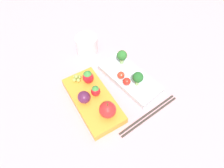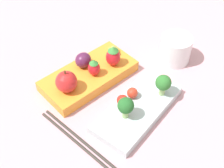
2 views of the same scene
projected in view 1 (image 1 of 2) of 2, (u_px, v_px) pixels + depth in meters
The scene contains 14 objects.
ground_plane at pixel (110, 88), 0.64m from camera, with size 4.00×4.00×0.00m, color #C6939E.
bento_box_savoury at pixel (129, 78), 0.65m from camera, with size 0.21×0.10×0.02m.
bento_box_fruit at pixel (93, 100), 0.60m from camera, with size 0.23×0.14×0.03m.
broccoli_floret_0 at pixel (122, 56), 0.65m from camera, with size 0.03×0.03×0.05m.
broccoli_floret_1 at pixel (138, 78), 0.60m from camera, with size 0.03×0.03×0.05m.
cherry_tomato_0 at pixel (120, 74), 0.63m from camera, with size 0.02×0.02×0.02m.
cherry_tomato_1 at pixel (127, 81), 0.61m from camera, with size 0.02×0.02×0.02m.
apple at pixel (108, 110), 0.53m from camera, with size 0.05×0.05×0.06m.
strawberry_0 at pixel (96, 91), 0.57m from camera, with size 0.03×0.03×0.04m.
strawberry_1 at pixel (88, 77), 0.60m from camera, with size 0.03×0.03×0.05m.
plum at pixel (84, 97), 0.57m from camera, with size 0.04×0.04×0.03m.
grape_cluster at pixel (77, 78), 0.62m from camera, with size 0.03×0.03×0.02m.
drinking_cup at pixel (87, 45), 0.71m from camera, with size 0.08×0.08×0.07m.
chopsticks_pair at pixel (149, 115), 0.58m from camera, with size 0.03×0.21×0.01m.
Camera 1 is at (0.28, -0.23, 0.52)m, focal length 32.00 mm.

